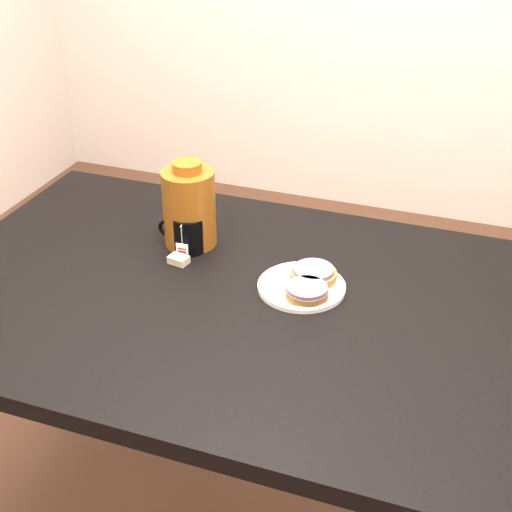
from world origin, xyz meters
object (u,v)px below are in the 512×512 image
(bagel_back, at_px, (313,274))
(bagel_front, at_px, (307,291))
(table, at_px, (237,324))
(teabag_pouch, at_px, (179,260))
(plate, at_px, (302,286))
(bagel_package, at_px, (189,207))
(mug, at_px, (188,233))

(bagel_back, distance_m, bagel_front, 0.07)
(table, height_order, teabag_pouch, teabag_pouch)
(plate, xyz_separation_m, bagel_package, (-0.31, 0.11, 0.09))
(plate, bearing_deg, table, -152.58)
(mug, relative_size, bagel_package, 0.57)
(mug, bearing_deg, plate, -15.64)
(mug, relative_size, teabag_pouch, 2.70)
(mug, xyz_separation_m, teabag_pouch, (0.00, -0.07, -0.04))
(bagel_package, bearing_deg, bagel_front, -23.60)
(mug, distance_m, bagel_package, 0.06)
(mug, bearing_deg, teabag_pouch, -88.73)
(bagel_package, bearing_deg, mug, -74.17)
(bagel_back, xyz_separation_m, mug, (-0.32, 0.04, 0.02))
(plate, relative_size, bagel_back, 1.35)
(table, height_order, bagel_back, bagel_back)
(teabag_pouch, bearing_deg, plate, -1.59)
(table, height_order, plate, plate)
(teabag_pouch, bearing_deg, bagel_package, 97.15)
(table, relative_size, bagel_back, 9.73)
(bagel_front, distance_m, bagel_package, 0.38)
(table, xyz_separation_m, mug, (-0.18, 0.14, 0.13))
(table, distance_m, plate, 0.17)
(bagel_back, bearing_deg, bagel_package, 167.57)
(bagel_back, bearing_deg, plate, -116.82)
(bagel_front, relative_size, teabag_pouch, 2.19)
(mug, height_order, teabag_pouch, mug)
(plate, xyz_separation_m, mug, (-0.31, 0.08, 0.04))
(plate, relative_size, bagel_package, 0.91)
(bagel_front, bearing_deg, plate, 119.80)
(teabag_pouch, relative_size, bagel_package, 0.21)
(table, bearing_deg, bagel_back, 34.59)
(bagel_back, bearing_deg, teabag_pouch, -175.49)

